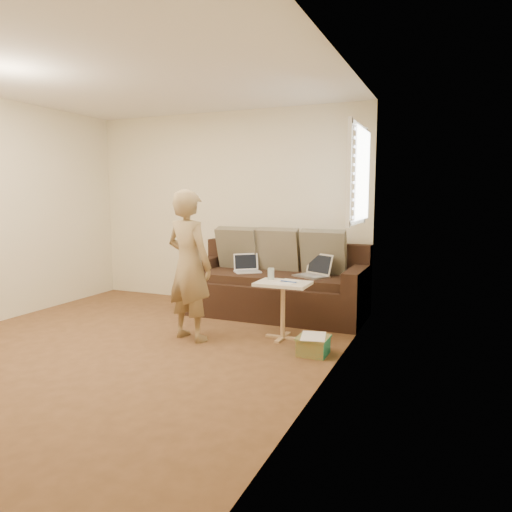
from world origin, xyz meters
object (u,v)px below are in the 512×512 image
sofa (275,281)px  drinking_glass (271,274)px  person (189,265)px  laptop_white (248,272)px  side_table (283,310)px  striped_box (313,345)px  laptop_silver (311,277)px

sofa → drinking_glass: bearing=-72.7°
person → laptop_white: bearing=-80.3°
side_table → sofa: bearing=115.2°
person → striped_box: 1.48m
sofa → person: bearing=-110.1°
sofa → striped_box: size_ratio=7.69×
laptop_silver → person: bearing=-99.2°
laptop_white → side_table: laptop_white is taller
sofa → striped_box: 1.55m
laptop_silver → laptop_white: (-0.82, 0.00, 0.00)m
laptop_white → person: size_ratio=0.20×
sofa → drinking_glass: size_ratio=18.33×
striped_box → person: bearing=-179.2°
person → drinking_glass: size_ratio=12.88×
person → drinking_glass: person is taller
laptop_white → drinking_glass: drinking_glass is taller
laptop_silver → striped_box: (0.38, -1.21, -0.43)m
laptop_white → person: person is taller
drinking_glass → side_table: bearing=-31.0°
laptop_white → striped_box: (1.21, -1.21, -0.43)m
laptop_silver → person: size_ratio=0.25×
laptop_white → person: 1.26m
laptop_silver → side_table: size_ratio=0.64×
side_table → person: bearing=-156.4°
laptop_silver → drinking_glass: size_ratio=3.20×
drinking_glass → striped_box: size_ratio=0.42×
laptop_silver → drinking_glass: drinking_glass is taller
sofa → side_table: sofa is taller
side_table → drinking_glass: size_ratio=4.97×
laptop_white → side_table: size_ratio=0.53×
sofa → laptop_white: bearing=-173.4°
sofa → drinking_glass: 0.85m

